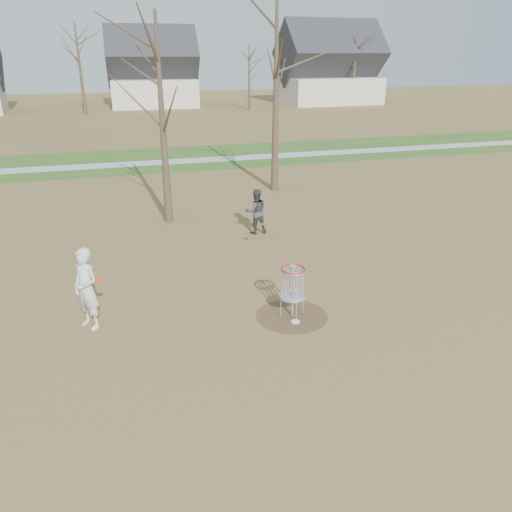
% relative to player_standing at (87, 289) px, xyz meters
% --- Properties ---
extents(ground, '(160.00, 160.00, 0.00)m').
position_rel_player_standing_xyz_m(ground, '(4.82, -0.89, -1.00)').
color(ground, brown).
rests_on(ground, ground).
extents(green_band, '(160.00, 8.00, 0.01)m').
position_rel_player_standing_xyz_m(green_band, '(4.82, 20.11, -1.00)').
color(green_band, '#2D5119').
rests_on(green_band, ground).
extents(footpath, '(160.00, 1.50, 0.01)m').
position_rel_player_standing_xyz_m(footpath, '(4.82, 19.11, -0.99)').
color(footpath, '#9E9E99').
rests_on(footpath, green_band).
extents(dirt_circle, '(1.80, 1.80, 0.01)m').
position_rel_player_standing_xyz_m(dirt_circle, '(4.82, -0.89, -1.00)').
color(dirt_circle, '#47331E').
rests_on(dirt_circle, ground).
extents(player_standing, '(0.84, 0.87, 2.00)m').
position_rel_player_standing_xyz_m(player_standing, '(0.00, 0.00, 0.00)').
color(player_standing, silver).
rests_on(player_standing, ground).
extents(player_throwing, '(0.82, 0.64, 1.64)m').
position_rel_player_standing_xyz_m(player_throwing, '(5.71, 5.36, -0.18)').
color(player_throwing, '#3A383E').
rests_on(player_throwing, ground).
extents(disc_grounded, '(0.22, 0.22, 0.02)m').
position_rel_player_standing_xyz_m(disc_grounded, '(4.79, -1.21, -0.98)').
color(disc_grounded, white).
rests_on(disc_grounded, dirt_circle).
extents(discs_in_play, '(5.22, 3.71, 0.28)m').
position_rel_player_standing_xyz_m(discs_in_play, '(2.90, 1.60, 0.15)').
color(discs_in_play, orange).
rests_on(discs_in_play, ground).
extents(disc_golf_basket, '(0.64, 0.64, 1.35)m').
position_rel_player_standing_xyz_m(disc_golf_basket, '(4.82, -0.89, -0.09)').
color(disc_golf_basket, '#9EA3AD').
rests_on(disc_golf_basket, ground).
extents(bare_trees, '(52.62, 44.98, 9.00)m').
position_rel_player_standing_xyz_m(bare_trees, '(6.60, 34.90, 4.34)').
color(bare_trees, '#382B1E').
rests_on(bare_trees, ground).
extents(houses_row, '(56.51, 10.01, 7.26)m').
position_rel_player_standing_xyz_m(houses_row, '(9.14, 51.67, 2.52)').
color(houses_row, silver).
rests_on(houses_row, ground).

